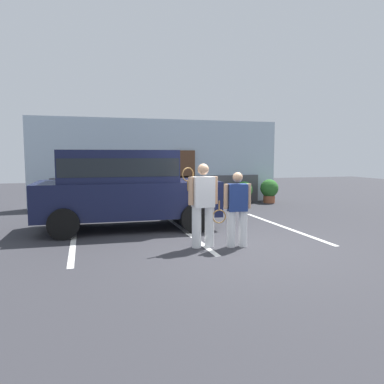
% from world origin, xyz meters
% --- Properties ---
extents(ground_plane, '(40.00, 40.00, 0.00)m').
position_xyz_m(ground_plane, '(0.00, 0.00, 0.00)').
color(ground_plane, '#2D2D33').
extents(parking_stripe_0, '(0.12, 4.40, 0.01)m').
position_xyz_m(parking_stripe_0, '(-3.15, 1.50, 0.00)').
color(parking_stripe_0, silver).
rests_on(parking_stripe_0, ground_plane).
extents(parking_stripe_1, '(0.12, 4.40, 0.01)m').
position_xyz_m(parking_stripe_1, '(-0.46, 1.50, 0.00)').
color(parking_stripe_1, silver).
rests_on(parking_stripe_1, ground_plane).
extents(parking_stripe_2, '(0.12, 4.40, 0.01)m').
position_xyz_m(parking_stripe_2, '(2.23, 1.50, 0.00)').
color(parking_stripe_2, silver).
rests_on(parking_stripe_2, ground_plane).
extents(house_frontage, '(9.69, 0.40, 3.29)m').
position_xyz_m(house_frontage, '(0.01, 6.90, 1.55)').
color(house_frontage, silver).
rests_on(house_frontage, ground_plane).
extents(parked_suv, '(4.68, 2.33, 2.05)m').
position_xyz_m(parked_suv, '(-1.88, 2.52, 1.15)').
color(parked_suv, '#141938').
rests_on(parked_suv, ground_plane).
extents(tennis_player_man, '(0.79, 0.29, 1.75)m').
position_xyz_m(tennis_player_man, '(-0.52, 0.07, 0.92)').
color(tennis_player_man, white).
rests_on(tennis_player_man, ground_plane).
extents(tennis_player_woman, '(0.84, 0.29, 1.57)m').
position_xyz_m(tennis_player_woman, '(0.17, -0.11, 0.81)').
color(tennis_player_woman, white).
rests_on(tennis_player_woman, ground_plane).
extents(potted_plant_by_porch, '(0.67, 0.67, 0.88)m').
position_xyz_m(potted_plant_by_porch, '(3.19, 6.12, 0.49)').
color(potted_plant_by_porch, brown).
rests_on(potted_plant_by_porch, ground_plane).
extents(potted_plant_secondary, '(0.72, 0.72, 0.95)m').
position_xyz_m(potted_plant_secondary, '(4.27, 6.06, 0.53)').
color(potted_plant_secondary, '#9E5638').
rests_on(potted_plant_secondary, ground_plane).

